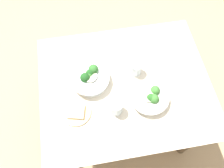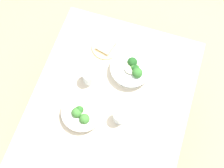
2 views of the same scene
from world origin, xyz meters
The scene contains 12 objects.
ground_plane centered at (0.00, 0.00, 0.00)m, with size 6.00×6.00×0.00m, color tan.
dining_table centered at (0.00, 0.00, 0.59)m, with size 1.12×0.93×0.71m.
broccoli_bowl_far centered at (-0.13, 0.13, 0.75)m, with size 0.24×0.24×0.09m.
broccoli_bowl_near centered at (0.22, -0.06, 0.75)m, with size 0.25×0.25×0.11m.
bread_side_plate centered at (0.34, 0.14, 0.72)m, with size 0.18×0.18×0.03m.
water_glass_center centered at (-0.09, -0.08, 0.76)m, with size 0.08×0.08×0.10m, color silver.
water_glass_side centered at (0.09, 0.16, 0.76)m, with size 0.08×0.08×0.10m, color silver.
fork_by_far_bowl centered at (-0.24, -0.26, 0.72)m, with size 0.08×0.08×0.00m.
fork_by_near_bowl centered at (0.30, 0.34, 0.72)m, with size 0.02×0.11×0.00m.
table_knife_left centered at (-0.29, 0.22, 0.72)m, with size 0.19×0.01×0.00m, color #B7B7BC.
table_knife_right centered at (0.00, -0.31, 0.72)m, with size 0.19×0.01×0.00m, color #B7B7BC.
napkin_folded_upper centered at (0.41, -0.11, 0.72)m, with size 0.21×0.12×0.01m, color #B1A997.
Camera 2 is at (-0.56, -0.19, 2.45)m, focal length 48.97 mm.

